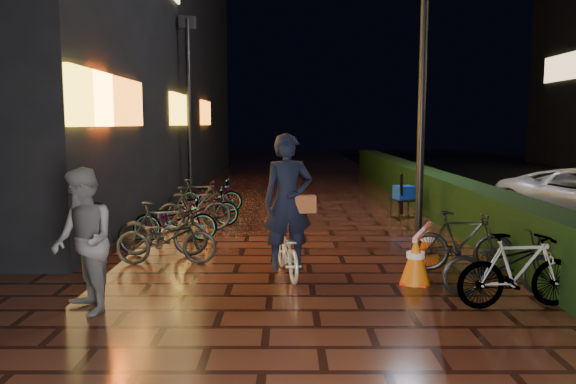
{
  "coord_description": "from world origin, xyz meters",
  "views": [
    {
      "loc": [
        -0.33,
        -7.52,
        2.19
      ],
      "look_at": [
        -0.32,
        1.44,
        1.1
      ],
      "focal_mm": 35.0,
      "sensor_mm": 36.0,
      "label": 1
    }
  ],
  "objects_px": {
    "bystander_person": "(83,241)",
    "cyclist": "(287,224)",
    "traffic_barrier": "(422,251)",
    "cart_assembly": "(404,194)"
  },
  "relations": [
    {
      "from": "bystander_person",
      "to": "cyclist",
      "type": "xyz_separation_m",
      "value": [
        2.35,
        1.56,
        -0.09
      ]
    },
    {
      "from": "cyclist",
      "to": "traffic_barrier",
      "type": "xyz_separation_m",
      "value": [
        1.99,
        0.21,
        -0.44
      ]
    },
    {
      "from": "bystander_person",
      "to": "traffic_barrier",
      "type": "distance_m",
      "value": 4.73
    },
    {
      "from": "cyclist",
      "to": "cart_assembly",
      "type": "bearing_deg",
      "value": 61.96
    },
    {
      "from": "cyclist",
      "to": "traffic_barrier",
      "type": "distance_m",
      "value": 2.05
    },
    {
      "from": "cart_assembly",
      "to": "bystander_person",
      "type": "bearing_deg",
      "value": -127.26
    },
    {
      "from": "bystander_person",
      "to": "cart_assembly",
      "type": "distance_m",
      "value": 8.38
    },
    {
      "from": "bystander_person",
      "to": "cyclist",
      "type": "bearing_deg",
      "value": 87.31
    },
    {
      "from": "cyclist",
      "to": "bystander_person",
      "type": "bearing_deg",
      "value": -146.41
    },
    {
      "from": "cart_assembly",
      "to": "cyclist",
      "type": "bearing_deg",
      "value": -118.04
    }
  ]
}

